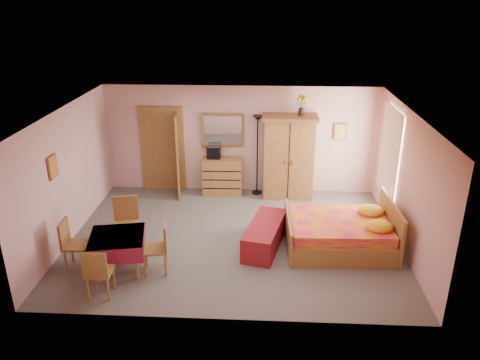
# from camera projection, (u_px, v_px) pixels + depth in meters

# --- Properties ---
(floor) EXTENTS (6.50, 6.50, 0.00)m
(floor) POSITION_uv_depth(u_px,v_px,m) (234.00, 238.00, 9.41)
(floor) COLOR #66615A
(floor) RESTS_ON ground
(ceiling) EXTENTS (6.50, 6.50, 0.00)m
(ceiling) POSITION_uv_depth(u_px,v_px,m) (234.00, 112.00, 8.43)
(ceiling) COLOR brown
(ceiling) RESTS_ON wall_back
(wall_back) EXTENTS (6.50, 0.10, 2.60)m
(wall_back) POSITION_uv_depth(u_px,v_px,m) (241.00, 140.00, 11.24)
(wall_back) COLOR #D7A09C
(wall_back) RESTS_ON floor
(wall_front) EXTENTS (6.50, 0.10, 2.60)m
(wall_front) POSITION_uv_depth(u_px,v_px,m) (222.00, 244.00, 6.61)
(wall_front) COLOR #D7A09C
(wall_front) RESTS_ON floor
(wall_left) EXTENTS (0.10, 5.00, 2.60)m
(wall_left) POSITION_uv_depth(u_px,v_px,m) (67.00, 175.00, 9.08)
(wall_left) COLOR #D7A09C
(wall_left) RESTS_ON floor
(wall_right) EXTENTS (0.10, 5.00, 2.60)m
(wall_right) POSITION_uv_depth(u_px,v_px,m) (407.00, 182.00, 8.76)
(wall_right) COLOR #D7A09C
(wall_right) RESTS_ON floor
(doorway) EXTENTS (1.06, 0.12, 2.15)m
(doorway) POSITION_uv_depth(u_px,v_px,m) (163.00, 150.00, 11.41)
(doorway) COLOR #9E6B35
(doorway) RESTS_ON floor
(window) EXTENTS (0.08, 1.40, 1.95)m
(window) POSITION_uv_depth(u_px,v_px,m) (390.00, 154.00, 9.82)
(window) COLOR white
(window) RESTS_ON wall_right
(picture_left) EXTENTS (0.04, 0.32, 0.42)m
(picture_left) POSITION_uv_depth(u_px,v_px,m) (53.00, 167.00, 8.38)
(picture_left) COLOR orange
(picture_left) RESTS_ON wall_left
(picture_back) EXTENTS (0.30, 0.04, 0.40)m
(picture_back) POSITION_uv_depth(u_px,v_px,m) (340.00, 132.00, 11.00)
(picture_back) COLOR #D8BF59
(picture_back) RESTS_ON wall_back
(chest_of_drawers) EXTENTS (0.96, 0.49, 0.89)m
(chest_of_drawers) POSITION_uv_depth(u_px,v_px,m) (222.00, 176.00, 11.35)
(chest_of_drawers) COLOR #A76F38
(chest_of_drawers) RESTS_ON floor
(wall_mirror) EXTENTS (1.04, 0.10, 0.82)m
(wall_mirror) POSITION_uv_depth(u_px,v_px,m) (223.00, 130.00, 11.13)
(wall_mirror) COLOR white
(wall_mirror) RESTS_ON wall_back
(stereo) EXTENTS (0.32, 0.24, 0.29)m
(stereo) POSITION_uv_depth(u_px,v_px,m) (214.00, 152.00, 11.17)
(stereo) COLOR black
(stereo) RESTS_ON chest_of_drawers
(floor_lamp) EXTENTS (0.31, 0.31, 1.95)m
(floor_lamp) POSITION_uv_depth(u_px,v_px,m) (257.00, 156.00, 11.15)
(floor_lamp) COLOR black
(floor_lamp) RESTS_ON floor
(wardrobe) EXTENTS (1.27, 0.66, 1.99)m
(wardrobe) POSITION_uv_depth(u_px,v_px,m) (289.00, 157.00, 10.99)
(wardrobe) COLOR #9D6635
(wardrobe) RESTS_ON floor
(sunflower_vase) EXTENTS (0.21, 0.21, 0.48)m
(sunflower_vase) POSITION_uv_depth(u_px,v_px,m) (302.00, 105.00, 10.55)
(sunflower_vase) COLOR gold
(sunflower_vase) RESTS_ON wardrobe
(bed) EXTENTS (2.08, 1.66, 0.94)m
(bed) POSITION_uv_depth(u_px,v_px,m) (339.00, 225.00, 8.93)
(bed) COLOR #CE1452
(bed) RESTS_ON floor
(bench) EXTENTS (0.89, 1.59, 0.50)m
(bench) POSITION_uv_depth(u_px,v_px,m) (265.00, 235.00, 9.02)
(bench) COLOR maroon
(bench) RESTS_ON floor
(dining_table) EXTENTS (1.08, 1.08, 0.68)m
(dining_table) POSITION_uv_depth(u_px,v_px,m) (119.00, 253.00, 8.24)
(dining_table) COLOR maroon
(dining_table) RESTS_ON floor
(chair_south) EXTENTS (0.41, 0.41, 0.89)m
(chair_south) POSITION_uv_depth(u_px,v_px,m) (99.00, 271.00, 7.52)
(chair_south) COLOR olive
(chair_south) RESTS_ON floor
(chair_north) EXTENTS (0.56, 0.56, 1.03)m
(chair_north) POSITION_uv_depth(u_px,v_px,m) (127.00, 225.00, 8.83)
(chair_north) COLOR olive
(chair_north) RESTS_ON floor
(chair_west) EXTENTS (0.44, 0.44, 0.93)m
(chair_west) POSITION_uv_depth(u_px,v_px,m) (77.00, 245.00, 8.25)
(chair_west) COLOR #AB783A
(chair_west) RESTS_ON floor
(chair_east) EXTENTS (0.50, 0.50, 0.94)m
(chair_east) POSITION_uv_depth(u_px,v_px,m) (155.00, 248.00, 8.13)
(chair_east) COLOR #A17336
(chair_east) RESTS_ON floor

